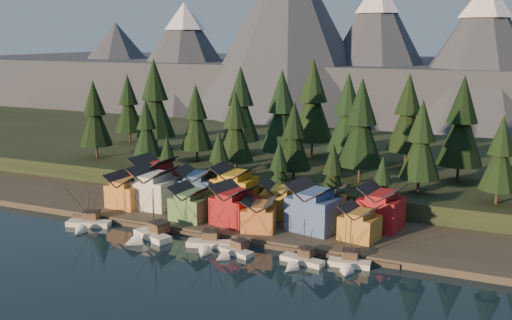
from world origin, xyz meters
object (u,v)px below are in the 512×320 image
at_px(house_front_1, 154,186).
at_px(house_front_0, 127,190).
at_px(boat_0, 86,219).
at_px(boat_4, 232,246).
at_px(house_back_1, 197,185).
at_px(house_back_0, 154,176).
at_px(boat_5, 300,256).
at_px(boat_3, 208,239).
at_px(boat_6, 349,258).
at_px(boat_2, 148,229).

bearing_deg(house_front_1, house_front_0, -157.90).
height_order(house_front_0, house_front_1, house_front_1).
relative_size(boat_0, boat_4, 1.19).
distance_m(boat_4, house_back_1, 32.90).
bearing_deg(house_back_0, house_front_1, -51.20).
bearing_deg(boat_5, house_front_0, 175.15).
bearing_deg(house_back_1, boat_0, -137.86).
bearing_deg(house_back_1, boat_3, -66.65).
bearing_deg(house_front_1, boat_4, -29.46).
xyz_separation_m(boat_3, boat_6, (30.11, 1.59, 0.01)).
height_order(boat_2, house_front_0, boat_2).
relative_size(boat_4, house_back_0, 0.90).
bearing_deg(house_front_0, house_back_1, 34.38).
distance_m(boat_0, boat_2, 18.00).
bearing_deg(boat_0, boat_5, -17.15).
height_order(boat_5, house_front_0, house_front_0).
bearing_deg(house_front_0, boat_2, -37.69).
height_order(boat_5, boat_6, boat_6).
bearing_deg(boat_0, house_back_0, 66.34).
distance_m(boat_2, boat_5, 35.33).
height_order(boat_4, house_back_1, house_back_1).
bearing_deg(boat_2, house_back_1, 113.50).
bearing_deg(boat_4, boat_3, -175.36).
xyz_separation_m(boat_2, house_back_1, (-0.81, 23.65, 4.09)).
relative_size(house_front_1, house_back_1, 1.02).
height_order(boat_2, boat_4, boat_2).
distance_m(boat_2, boat_4, 21.00).
distance_m(boat_0, boat_6, 62.59).
xyz_separation_m(boat_0, house_front_0, (1.70, 13.73, 3.80)).
bearing_deg(boat_5, house_back_0, 164.61).
height_order(house_front_1, house_back_0, house_back_0).
bearing_deg(house_back_0, boat_3, -34.54).
xyz_separation_m(boat_0, boat_5, (53.28, -0.85, -0.37)).
bearing_deg(boat_4, boat_6, 24.41).
bearing_deg(boat_2, house_front_0, 159.15).
distance_m(boat_3, house_back_1, 27.81).
xyz_separation_m(boat_3, house_front_0, (-30.76, 13.96, 3.90)).
bearing_deg(boat_6, boat_0, 174.83).
xyz_separation_m(house_front_0, house_back_0, (1.42, 10.24, 1.27)).
xyz_separation_m(boat_0, boat_3, (32.47, -0.23, -0.09)).
xyz_separation_m(boat_6, house_front_1, (-54.30, 14.92, 4.88)).
bearing_deg(boat_6, house_back_1, 148.60).
bearing_deg(house_front_0, boat_0, -92.37).
xyz_separation_m(boat_5, house_front_0, (-51.58, 14.58, 4.18)).
height_order(boat_4, boat_5, boat_5).
distance_m(boat_2, house_front_0, 22.28).
relative_size(boat_5, house_front_0, 1.10).
height_order(boat_5, house_front_1, house_front_1).
bearing_deg(boat_3, boat_6, -12.17).
distance_m(boat_3, house_front_0, 34.01).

